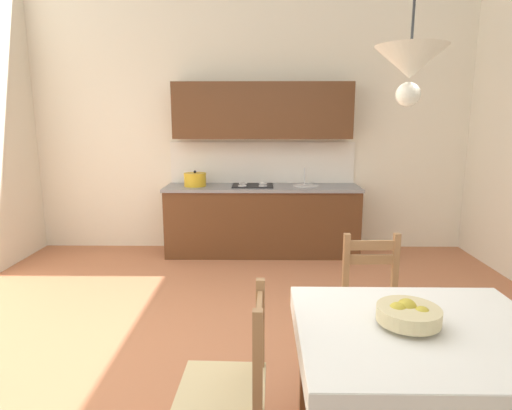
# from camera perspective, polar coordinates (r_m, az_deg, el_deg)

# --- Properties ---
(ground_plane) EXTENTS (6.36, 6.50, 0.10)m
(ground_plane) POSITION_cam_1_polar(r_m,az_deg,el_deg) (3.28, -1.78, -21.34)
(ground_plane) COLOR #B7704C
(wall_back) EXTENTS (6.36, 0.12, 3.98)m
(wall_back) POSITION_cam_1_polar(r_m,az_deg,el_deg) (5.79, -0.64, 13.88)
(wall_back) COLOR silver
(wall_back) RESTS_ON ground_plane
(kitchen_cabinetry) EXTENTS (2.50, 0.63, 2.20)m
(kitchen_cabinetry) POSITION_cam_1_polar(r_m,az_deg,el_deg) (5.51, 0.79, 2.17)
(kitchen_cabinetry) COLOR #56331C
(kitchen_cabinetry) RESTS_ON ground_plane
(dining_table) EXTENTS (1.20, 1.01, 0.75)m
(dining_table) POSITION_cam_1_polar(r_m,az_deg,el_deg) (2.30, 21.38, -18.09)
(dining_table) COLOR brown
(dining_table) RESTS_ON ground_plane
(dining_chair_kitchen_side) EXTENTS (0.43, 0.43, 0.93)m
(dining_chair_kitchen_side) POSITION_cam_1_polar(r_m,az_deg,el_deg) (3.17, 15.63, -12.92)
(dining_chair_kitchen_side) COLOR #D1BC89
(dining_chair_kitchen_side) RESTS_ON ground_plane
(dining_chair_tv_side) EXTENTS (0.43, 0.43, 0.93)m
(dining_chair_tv_side) POSITION_cam_1_polar(r_m,az_deg,el_deg) (2.26, -3.41, -23.20)
(dining_chair_tv_side) COLOR #D1BC89
(dining_chair_tv_side) RESTS_ON ground_plane
(fruit_bowl) EXTENTS (0.30, 0.30, 0.12)m
(fruit_bowl) POSITION_cam_1_polar(r_m,az_deg,el_deg) (2.21, 19.77, -13.64)
(fruit_bowl) COLOR beige
(fruit_bowl) RESTS_ON dining_table
(pendant_lamp) EXTENTS (0.32, 0.32, 0.80)m
(pendant_lamp) POSITION_cam_1_polar(r_m,az_deg,el_deg) (2.10, 20.00, 17.32)
(pendant_lamp) COLOR black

